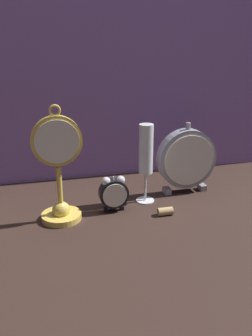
{
  "coord_description": "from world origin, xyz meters",
  "views": [
    {
      "loc": [
        -0.25,
        -0.89,
        0.47
      ],
      "look_at": [
        0.0,
        0.08,
        0.11
      ],
      "focal_mm": 40.0,
      "sensor_mm": 36.0,
      "label": 1
    }
  ],
  "objects_px": {
    "wine_cork": "(165,211)",
    "alarm_clock_twin_bell": "(114,192)",
    "pocket_watch_on_stand": "(59,176)",
    "mantel_clock_silver": "(186,159)",
    "champagne_flute": "(146,155)"
  },
  "relations": [
    {
      "from": "wine_cork",
      "to": "alarm_clock_twin_bell",
      "type": "bearing_deg",
      "value": 155.22
    },
    {
      "from": "pocket_watch_on_stand",
      "to": "alarm_clock_twin_bell",
      "type": "height_order",
      "value": "pocket_watch_on_stand"
    },
    {
      "from": "wine_cork",
      "to": "pocket_watch_on_stand",
      "type": "bearing_deg",
      "value": 170.5
    },
    {
      "from": "mantel_clock_silver",
      "to": "pocket_watch_on_stand",
      "type": "bearing_deg",
      "value": -166.99
    },
    {
      "from": "mantel_clock_silver",
      "to": "wine_cork",
      "type": "relative_size",
      "value": 5.27
    },
    {
      "from": "pocket_watch_on_stand",
      "to": "mantel_clock_silver",
      "type": "relative_size",
      "value": 1.39
    },
    {
      "from": "alarm_clock_twin_bell",
      "to": "champagne_flute",
      "type": "bearing_deg",
      "value": 21.79
    },
    {
      "from": "champagne_flute",
      "to": "mantel_clock_silver",
      "type": "bearing_deg",
      "value": 13.94
    },
    {
      "from": "mantel_clock_silver",
      "to": "wine_cork",
      "type": "distance_m",
      "value": 0.2
    },
    {
      "from": "pocket_watch_on_stand",
      "to": "wine_cork",
      "type": "relative_size",
      "value": 7.35
    },
    {
      "from": "champagne_flute",
      "to": "pocket_watch_on_stand",
      "type": "bearing_deg",
      "value": -167.51
    },
    {
      "from": "mantel_clock_silver",
      "to": "alarm_clock_twin_bell",
      "type": "bearing_deg",
      "value": -162.64
    },
    {
      "from": "wine_cork",
      "to": "champagne_flute",
      "type": "bearing_deg",
      "value": 104.14
    },
    {
      "from": "pocket_watch_on_stand",
      "to": "champagne_flute",
      "type": "distance_m",
      "value": 0.26
    },
    {
      "from": "alarm_clock_twin_bell",
      "to": "mantel_clock_silver",
      "type": "xyz_separation_m",
      "value": [
        0.25,
        0.08,
        0.05
      ]
    }
  ]
}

